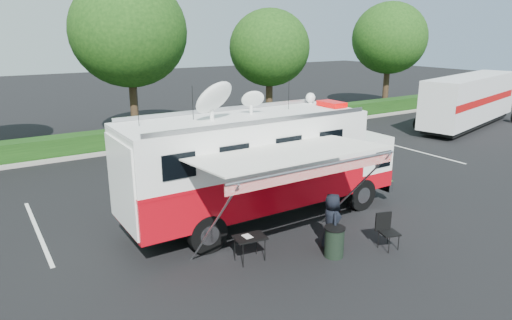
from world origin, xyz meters
The scene contains 10 objects.
ground_plane centered at (0.00, 0.00, 0.00)m, with size 120.00×120.00×0.00m, color black.
back_border centered at (1.14, 12.90, 5.00)m, with size 60.00×6.14×8.87m.
stall_lines centered at (-0.50, 3.00, 0.00)m, with size 24.12×5.50×0.01m.
command_truck centered at (-0.08, 0.00, 1.92)m, with size 9.33×2.57×4.48m.
awning centered at (-0.92, -2.67, 2.89)m, with size 5.09×2.63×3.08m.
person centered at (0.41, -2.83, 0.00)m, with size 0.81×0.53×1.65m, color black.
folding_table centered at (-1.92, -2.19, 0.66)m, with size 0.91×0.70×0.71m.
folding_chair centered at (1.78, -3.60, 0.62)m, with size 0.62×0.65×1.04m.
trash_bin centered at (0.17, -3.22, 0.43)m, with size 0.58×0.58×0.86m.
semi_trailer centered at (19.38, 5.43, 1.72)m, with size 10.82×4.71×3.27m.
Camera 1 is at (-7.77, -11.68, 6.02)m, focal length 32.00 mm.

